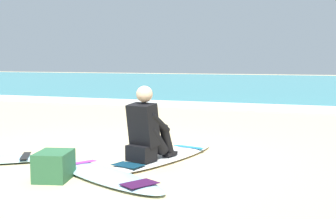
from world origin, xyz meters
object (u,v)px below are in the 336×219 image
Objects in this scene: surfer_seated at (147,131)px; beach_bag at (54,166)px; surfboard_spare_far at (104,175)px; surfboard_main at (163,157)px.

surfer_seated is 1.97× the size of beach_bag.
beach_bag is (-0.49, -0.27, 0.12)m from surfboard_spare_far.
surfboard_main is 1.61m from beach_bag.
beach_bag is (-0.68, -1.06, -0.28)m from surfer_seated.
beach_bag reaches higher than surfboard_main.
surfer_seated is at bearing 57.37° from beach_bag.
surfer_seated is 0.90m from surfboard_spare_far.
surfboard_main and surfboard_spare_far have the same top height.
beach_bag is at bearing -151.27° from surfboard_spare_far.
surfboard_main is 0.54m from surfer_seated.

